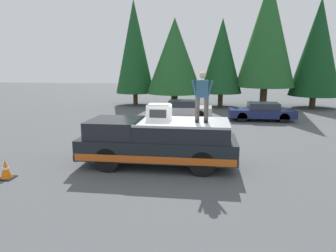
% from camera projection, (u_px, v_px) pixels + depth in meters
% --- Properties ---
extents(ground_plane, '(90.00, 90.00, 0.00)m').
position_uv_depth(ground_plane, '(174.00, 165.00, 10.87)').
color(ground_plane, '#4C4F51').
extents(pickup_truck, '(2.01, 5.54, 1.65)m').
position_uv_depth(pickup_truck, '(158.00, 142.00, 10.71)').
color(pickup_truck, black).
rests_on(pickup_truck, ground).
extents(compressor_unit, '(0.65, 0.84, 0.56)m').
position_uv_depth(compressor_unit, '(159.00, 112.00, 10.66)').
color(compressor_unit, white).
rests_on(compressor_unit, pickup_truck).
extents(person_on_truck_bed, '(0.29, 0.72, 1.69)m').
position_uv_depth(person_on_truck_bed, '(202.00, 96.00, 10.03)').
color(person_on_truck_bed, '#423D38').
rests_on(person_on_truck_bed, pickup_truck).
extents(parked_car_navy, '(1.64, 4.10, 1.16)m').
position_uv_depth(parked_car_navy, '(262.00, 112.00, 19.35)').
color(parked_car_navy, navy).
rests_on(parked_car_navy, ground).
extents(parked_car_silver, '(1.64, 4.10, 1.16)m').
position_uv_depth(parked_car_silver, '(182.00, 109.00, 20.54)').
color(parked_car_silver, silver).
rests_on(parked_car_silver, ground).
extents(traffic_cone, '(0.47, 0.47, 0.62)m').
position_uv_depth(traffic_cone, '(6.00, 170.00, 9.56)').
color(traffic_cone, black).
rests_on(traffic_cone, ground).
extents(conifer_far_left, '(4.02, 4.02, 8.76)m').
position_uv_depth(conifer_far_left, '(318.00, 48.00, 24.23)').
color(conifer_far_left, '#4C3826').
rests_on(conifer_far_left, ground).
extents(conifer_left, '(4.79, 4.79, 10.39)m').
position_uv_depth(conifer_left, '(267.00, 33.00, 24.33)').
color(conifer_left, '#4C3826').
rests_on(conifer_left, ground).
extents(conifer_center_left, '(3.49, 3.49, 7.29)m').
position_uv_depth(conifer_center_left, '(222.00, 56.00, 25.12)').
color(conifer_center_left, '#4C3826').
rests_on(conifer_center_left, ground).
extents(conifer_center_right, '(4.73, 4.73, 7.34)m').
position_uv_depth(conifer_center_right, '(175.00, 56.00, 25.19)').
color(conifer_center_right, '#4C3826').
rests_on(conifer_center_right, ground).
extents(conifer_right, '(3.34, 3.34, 8.97)m').
position_uv_depth(conifer_right, '(134.00, 47.00, 26.00)').
color(conifer_right, '#4C3826').
rests_on(conifer_right, ground).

